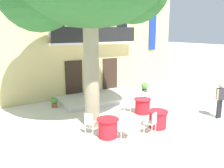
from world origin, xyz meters
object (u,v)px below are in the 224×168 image
(cafe_chair_middle_1, at_px, (158,105))
(ground_planter_left, at_px, (54,102))
(cafe_chair_near_tree_0, at_px, (163,111))
(cafe_chair_near_tree_1, at_px, (152,122))
(cafe_table_front, at_px, (108,128))
(cafe_table_middle, at_px, (142,106))
(cafe_chair_front_1, at_px, (127,126))
(cafe_table_near_tree, at_px, (158,119))
(cafe_chair_front_0, at_px, (90,122))
(cafe_chair_middle_0, at_px, (128,102))
(pedestrian_near_entrance, at_px, (220,99))
(ground_planter_right, at_px, (145,87))
(pedestrian_mid_plaza, at_px, (89,98))

(cafe_chair_middle_1, bearing_deg, ground_planter_left, 134.78)
(cafe_chair_middle_1, bearing_deg, cafe_chair_near_tree_0, -116.99)
(cafe_chair_near_tree_1, height_order, cafe_table_front, cafe_chair_near_tree_1)
(cafe_chair_middle_1, bearing_deg, cafe_table_middle, 127.68)
(cafe_chair_front_1, height_order, ground_planter_left, cafe_chair_front_1)
(cafe_table_near_tree, height_order, cafe_chair_front_0, cafe_chair_front_0)
(cafe_chair_middle_0, bearing_deg, ground_planter_left, 137.42)
(cafe_chair_middle_1, distance_m, cafe_table_front, 3.51)
(cafe_table_near_tree, relative_size, cafe_chair_middle_0, 0.95)
(cafe_table_middle, height_order, ground_planter_left, cafe_table_middle)
(cafe_chair_front_1, relative_size, pedestrian_near_entrance, 0.54)
(cafe_table_middle, relative_size, pedestrian_near_entrance, 0.51)
(cafe_chair_near_tree_1, height_order, cafe_table_middle, cafe_chair_near_tree_1)
(cafe_table_front, relative_size, ground_planter_right, 1.17)
(cafe_chair_near_tree_0, relative_size, cafe_chair_middle_1, 1.00)
(cafe_table_front, relative_size, cafe_chair_front_0, 0.95)
(cafe_table_middle, relative_size, pedestrian_mid_plaza, 0.54)
(cafe_table_near_tree, xyz_separation_m, cafe_chair_middle_0, (0.17, 2.42, 0.14))
(cafe_table_near_tree, distance_m, pedestrian_near_entrance, 3.42)
(cafe_table_middle, bearing_deg, cafe_chair_front_0, -164.72)
(cafe_table_middle, xyz_separation_m, pedestrian_near_entrance, (2.69, -2.42, 0.56))
(cafe_chair_middle_0, height_order, ground_planter_left, cafe_chair_middle_0)
(cafe_chair_front_0, relative_size, ground_planter_left, 1.71)
(cafe_chair_front_0, distance_m, cafe_chair_front_1, 1.50)
(cafe_table_front, height_order, pedestrian_mid_plaza, pedestrian_mid_plaza)
(cafe_chair_middle_1, height_order, cafe_chair_front_1, same)
(cafe_table_middle, bearing_deg, cafe_table_front, -152.58)
(cafe_chair_front_1, relative_size, pedestrian_mid_plaza, 0.57)
(cafe_chair_near_tree_0, bearing_deg, pedestrian_near_entrance, -19.98)
(cafe_chair_near_tree_0, distance_m, pedestrian_mid_plaza, 3.57)
(cafe_chair_near_tree_0, height_order, ground_planter_left, cafe_chair_near_tree_0)
(cafe_chair_near_tree_0, height_order, pedestrian_mid_plaza, pedestrian_mid_plaza)
(cafe_chair_near_tree_0, distance_m, cafe_table_front, 2.95)
(pedestrian_near_entrance, bearing_deg, ground_planter_left, 136.80)
(cafe_chair_near_tree_0, xyz_separation_m, cafe_chair_front_1, (-2.39, -0.58, 0.00))
(cafe_chair_middle_1, relative_size, ground_planter_left, 1.71)
(cafe_chair_middle_0, bearing_deg, cafe_chair_near_tree_0, -76.67)
(cafe_table_middle, distance_m, ground_planter_left, 4.78)
(cafe_chair_front_1, bearing_deg, cafe_chair_near_tree_0, 13.52)
(cafe_chair_near_tree_1, height_order, cafe_chair_front_0, same)
(cafe_chair_near_tree_0, bearing_deg, pedestrian_mid_plaza, 133.31)
(cafe_chair_middle_1, bearing_deg, cafe_chair_near_tree_1, -137.59)
(cafe_chair_front_1, height_order, pedestrian_mid_plaza, pedestrian_mid_plaza)
(ground_planter_left, bearing_deg, cafe_chair_middle_1, -45.22)
(cafe_chair_near_tree_0, relative_size, cafe_chair_front_1, 1.00)
(ground_planter_left, bearing_deg, cafe_chair_near_tree_0, -54.13)
(cafe_chair_middle_1, distance_m, ground_planter_left, 5.53)
(pedestrian_near_entrance, bearing_deg, cafe_chair_middle_1, 140.68)
(pedestrian_mid_plaza, bearing_deg, cafe_chair_near_tree_0, -46.69)
(cafe_chair_near_tree_0, distance_m, ground_planter_left, 5.90)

